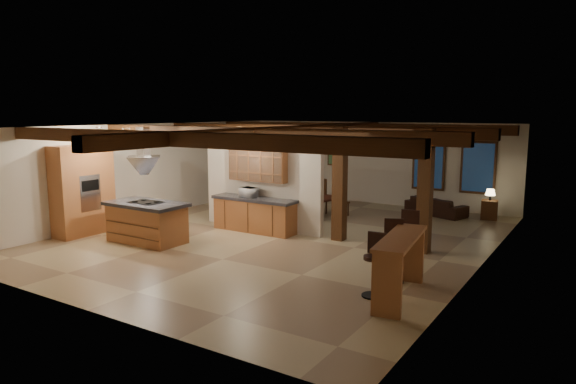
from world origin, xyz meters
name	(u,v)px	position (x,y,z in m)	size (l,w,h in m)	color
ground	(283,237)	(0.00, 0.00, 0.00)	(12.00, 12.00, 0.00)	tan
room_walls	(283,170)	(0.00, 0.00, 1.78)	(12.00, 12.00, 12.00)	beige
ceiling_beams	(283,132)	(0.00, 0.00, 2.76)	(10.00, 12.00, 0.28)	#371D0D
timber_posts	(381,175)	(2.50, 0.50, 1.76)	(2.50, 0.30, 2.90)	#371D0D
partition_wall	(262,190)	(-1.00, 0.50, 1.10)	(3.80, 0.18, 2.20)	beige
pantry_cabinet	(83,190)	(-4.67, -2.60, 1.20)	(0.67, 1.60, 2.40)	#965630
back_counter	(254,214)	(-1.00, 0.11, 0.48)	(2.50, 0.66, 0.94)	#965630
upper_display_cabinet	(258,164)	(-1.00, 0.31, 1.85)	(1.80, 0.36, 0.95)	#965630
range_hood	(145,172)	(-2.62, -2.28, 1.78)	(1.10, 1.10, 1.40)	silver
back_windows	(453,166)	(2.80, 5.93, 1.50)	(2.70, 0.07, 1.70)	#371D0D
framed_art	(336,154)	(-1.50, 5.94, 1.70)	(0.65, 0.05, 0.85)	#371D0D
recessed_cans	(156,128)	(-2.53, -1.93, 2.87)	(3.16, 2.46, 0.03)	silver
kitchen_island	(147,222)	(-2.62, -2.28, 0.52)	(2.08, 1.11, 1.03)	#965630
dining_table	(311,205)	(-0.78, 2.88, 0.32)	(1.81, 1.01, 0.64)	#401A10
sofa	(436,206)	(2.56, 5.05, 0.28)	(1.92, 0.75, 0.56)	black
microwave	(249,192)	(-1.19, 0.11, 1.07)	(0.47, 0.32, 0.26)	silver
bar_counter	(400,256)	(4.18, -2.65, 0.76)	(0.82, 2.19, 1.12)	#965630
side_table	(489,210)	(4.15, 5.23, 0.29)	(0.47, 0.47, 0.59)	#371D0D
table_lamp	(490,192)	(4.15, 5.23, 0.84)	(0.30, 0.30, 0.35)	black
bar_stool_a	(374,265)	(3.76, -2.82, 0.58)	(0.40, 0.40, 1.14)	black
bar_stool_b	(393,251)	(3.77, -1.90, 0.62)	(0.46, 0.47, 1.22)	black
bar_stool_c	(408,241)	(3.77, -1.07, 0.64)	(0.44, 0.45, 1.26)	black
dining_chairs	(311,197)	(-0.78, 2.88, 0.58)	(2.19, 2.19, 1.14)	#371D0D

